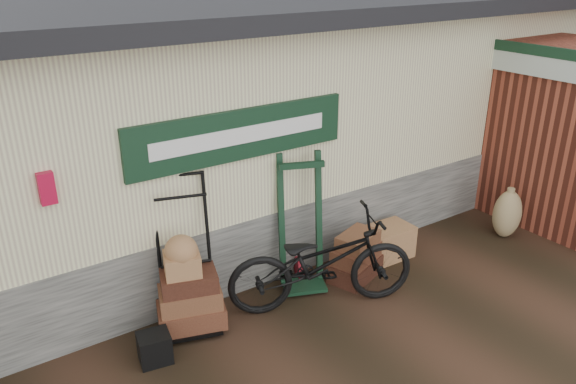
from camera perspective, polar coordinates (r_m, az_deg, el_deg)
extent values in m
plane|color=black|center=(6.32, 2.76, -13.09)|extent=(80.00, 80.00, 0.00)
cube|color=#4C4C47|center=(8.16, -8.83, -0.92)|extent=(14.00, 3.54, 0.90)
cube|color=#BFB08C|center=(7.68, -9.51, 9.37)|extent=(14.00, 3.50, 2.10)
cube|color=black|center=(7.37, -9.59, 17.87)|extent=(14.40, 4.10, 0.20)
cube|color=black|center=(6.02, -4.77, 5.84)|extent=(2.60, 0.06, 0.55)
cube|color=white|center=(5.99, -4.60, 5.76)|extent=(2.10, 0.01, 0.18)
cube|color=#B50C30|center=(5.43, -23.32, 0.38)|extent=(0.14, 0.10, 0.30)
cube|color=maroon|center=(9.72, 21.29, 7.00)|extent=(1.60, 4.50, 2.60)
cube|color=#194C2D|center=(8.30, 24.62, 11.46)|extent=(0.04, 2.40, 0.28)
cube|color=black|center=(8.27, 24.85, 12.81)|extent=(0.05, 2.50, 0.14)
cube|color=brown|center=(7.55, 9.98, -5.03)|extent=(0.68, 0.45, 0.43)
cube|color=black|center=(5.86, -13.40, -15.15)|extent=(0.35, 0.31, 0.31)
imported|color=black|center=(6.27, 3.46, -6.64)|extent=(1.47, 2.25, 1.24)
ellipsoid|color=olive|center=(8.49, 21.37, -2.09)|extent=(0.44, 0.37, 0.70)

